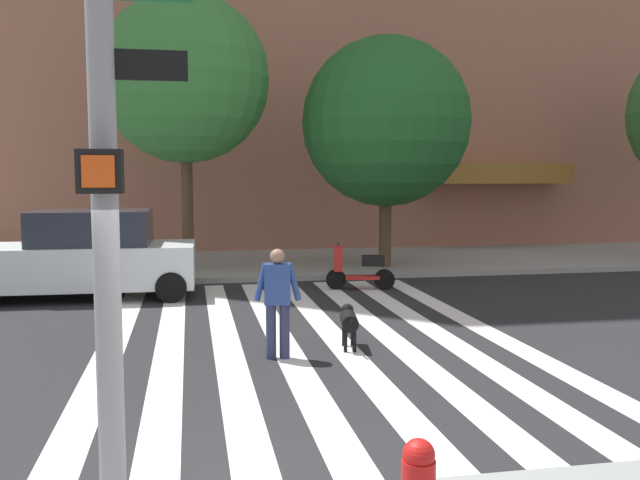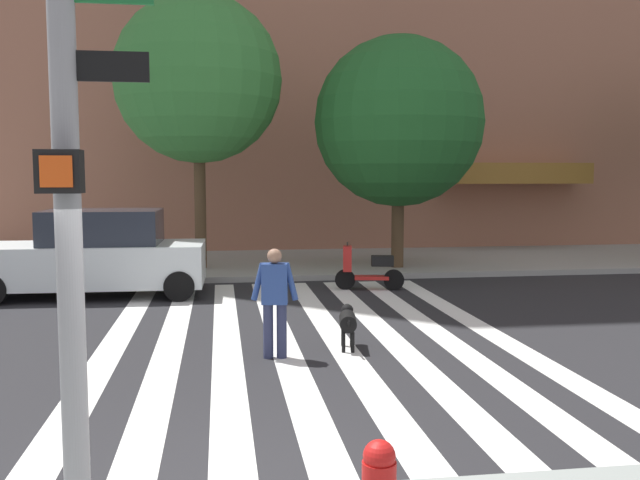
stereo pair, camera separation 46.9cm
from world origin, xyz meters
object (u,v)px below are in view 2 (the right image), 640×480
street_tree_nearest (198,79)px  dog_on_leash (348,321)px  street_tree_middle (399,122)px  parked_scooter (369,270)px  traffic_light_pole (62,53)px  parked_car_behind_first (97,255)px  pedestrian_dog_walker (275,297)px

street_tree_nearest → dog_on_leash: 10.19m
street_tree_middle → parked_scooter: bearing=-117.2°
traffic_light_pole → street_tree_nearest: street_tree_nearest is taller
parked_scooter → street_tree_nearest: street_tree_nearest is taller
street_tree_middle → dog_on_leash: size_ratio=6.47×
parked_car_behind_first → street_tree_middle: size_ratio=0.77×
street_tree_nearest → dog_on_leash: street_tree_nearest is taller
street_tree_middle → dog_on_leash: 9.30m
parked_car_behind_first → street_tree_middle: 8.65m
parked_car_behind_first → street_tree_middle: street_tree_middle is taller
traffic_light_pole → street_tree_nearest: (0.49, 14.24, 1.74)m
parked_car_behind_first → street_tree_nearest: street_tree_nearest is taller
street_tree_middle → traffic_light_pole: bearing=-113.3°
parked_car_behind_first → street_tree_nearest: (2.21, 3.22, 4.33)m
pedestrian_dog_walker → dog_on_leash: 1.33m
traffic_light_pole → pedestrian_dog_walker: (1.80, 5.22, -2.59)m
traffic_light_pole → dog_on_leash: 7.05m
traffic_light_pole → street_tree_middle: (5.88, 13.63, 0.62)m
traffic_light_pole → street_tree_middle: street_tree_middle is taller
parked_car_behind_first → street_tree_nearest: 5.83m
parked_car_behind_first → parked_scooter: bearing=-1.0°
street_tree_nearest → parked_car_behind_first: bearing=-124.5°
traffic_light_pole → parked_car_behind_first: (-1.72, 11.03, -2.60)m
parked_car_behind_first → dog_on_leash: bearing=-49.1°
street_tree_nearest → traffic_light_pole: bearing=-92.0°
street_tree_nearest → street_tree_middle: size_ratio=1.17×
traffic_light_pole → pedestrian_dog_walker: size_ratio=3.54×
street_tree_middle → pedestrian_dog_walker: bearing=-115.9°
dog_on_leash → traffic_light_pole: bearing=-117.9°
pedestrian_dog_walker → parked_scooter: bearing=64.7°
pedestrian_dog_walker → dog_on_leash: bearing=18.3°
parked_car_behind_first → pedestrian_dog_walker: bearing=-58.8°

